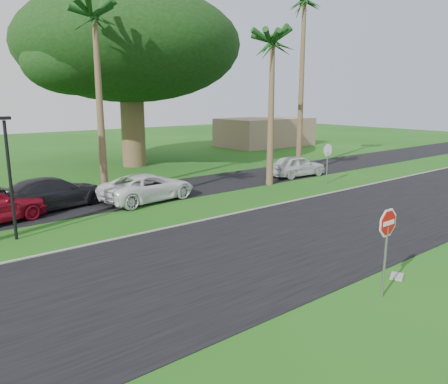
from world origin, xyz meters
TOP-DOWN VIEW (x-y plane):
  - ground at (0.00, 0.00)m, footprint 120.00×120.00m
  - road at (0.00, 2.00)m, footprint 120.00×8.00m
  - parking_strip at (0.00, 12.50)m, footprint 120.00×5.00m
  - curb at (0.00, 6.05)m, footprint 120.00×0.12m
  - stop_sign_near at (0.50, -3.00)m, footprint 1.05×0.07m
  - stop_sign_far at (12.00, 8.00)m, footprint 1.05×0.07m
  - palm_center at (0.00, 14.00)m, footprint 5.00×5.00m
  - palm_right_near at (9.00, 10.00)m, footprint 5.00×5.00m
  - palm_right_far at (15.00, 13.00)m, footprint 5.00×5.00m
  - canopy_tree at (6.00, 22.00)m, footprint 16.50×16.50m
  - streetlight_right at (-6.00, 8.50)m, footprint 0.45×0.25m
  - building_far at (24.00, 26.00)m, footprint 10.00×6.00m
  - car_dark at (-3.37, 12.32)m, footprint 5.64×3.32m
  - car_minivan at (1.04, 10.90)m, footprint 5.38×3.01m
  - car_pickup at (12.41, 10.86)m, footprint 4.34×2.06m
  - utility_slab at (2.04, -2.55)m, footprint 0.65×0.54m

SIDE VIEW (x-z plane):
  - ground at x=0.00m, z-range 0.00..0.00m
  - road at x=0.00m, z-range 0.00..0.02m
  - parking_strip at x=0.00m, z-range 0.00..0.02m
  - curb at x=0.00m, z-range 0.00..0.06m
  - utility_slab at x=2.04m, z-range 0.00..0.06m
  - car_minivan at x=1.04m, z-range 0.00..1.42m
  - car_pickup at x=12.41m, z-range 0.00..1.43m
  - car_dark at x=-3.37m, z-range 0.00..1.54m
  - building_far at x=24.00m, z-range 0.00..3.00m
  - stop_sign_near at x=0.50m, z-range 0.46..3.09m
  - stop_sign_far at x=12.00m, z-range 0.46..3.09m
  - streetlight_right at x=-6.00m, z-range 0.33..4.97m
  - palm_right_near at x=9.00m, z-range 3.44..12.94m
  - canopy_tree at x=6.00m, z-range 2.39..15.51m
  - palm_center at x=0.00m, z-range 3.91..14.41m
  - palm_right_far at x=15.00m, z-range 5.08..18.08m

